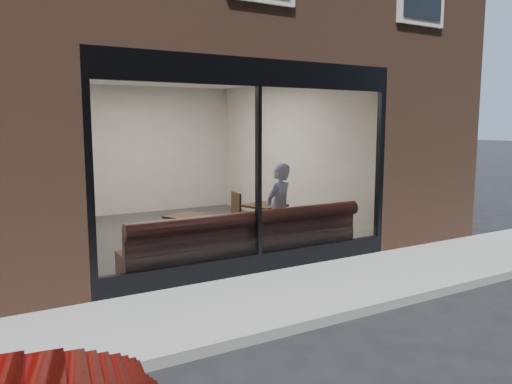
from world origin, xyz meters
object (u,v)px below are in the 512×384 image
cafe_table_right (265,206)px  cafe_chair_right (227,229)px  person (279,211)px  cafe_table_left (188,217)px  banquette (246,253)px

cafe_table_right → cafe_chair_right: bearing=134.3°
person → cafe_table_left: size_ratio=2.69×
person → cafe_chair_right: 1.57m
person → cafe_chair_right: (-0.24, 1.45, -0.57)m
banquette → cafe_table_right: size_ratio=6.18×
banquette → cafe_chair_right: (0.51, 1.65, 0.01)m
cafe_chair_right → cafe_table_right: bearing=139.8°
person → cafe_chair_right: size_ratio=3.78×
banquette → cafe_table_right: cafe_table_right is taller
cafe_table_left → person: bearing=-23.3°
person → cafe_table_left: (-1.40, 0.60, -0.07)m
person → cafe_table_right: (0.28, 0.91, -0.07)m
cafe_chair_right → cafe_table_left: bearing=41.7°
banquette → cafe_table_right: 1.60m
cafe_table_right → cafe_chair_right: 0.90m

